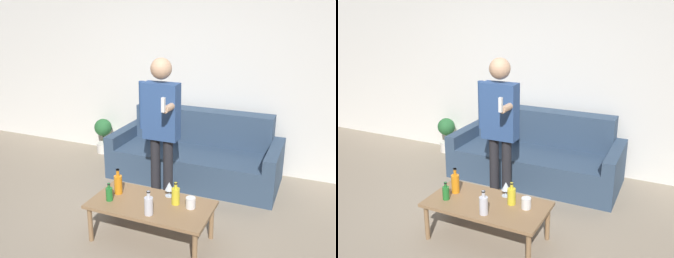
# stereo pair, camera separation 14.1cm
# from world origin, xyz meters

# --- Properties ---
(ground_plane) EXTENTS (16.00, 16.00, 0.00)m
(ground_plane) POSITION_xyz_m (0.00, 0.00, 0.00)
(ground_plane) COLOR gray
(wall_back) EXTENTS (8.00, 0.06, 2.70)m
(wall_back) POSITION_xyz_m (0.00, 2.29, 1.35)
(wall_back) COLOR silver
(wall_back) RESTS_ON ground_plane
(couch) EXTENTS (2.11, 0.89, 0.84)m
(couch) POSITION_xyz_m (0.34, 1.79, 0.29)
(couch) COLOR #334760
(couch) RESTS_ON ground_plane
(coffee_table) EXTENTS (1.13, 0.58, 0.38)m
(coffee_table) POSITION_xyz_m (0.41, 0.29, 0.34)
(coffee_table) COLOR #8E6B47
(coffee_table) RESTS_ON ground_plane
(bottle_orange) EXTENTS (0.08, 0.08, 0.21)m
(bottle_orange) POSITION_xyz_m (0.63, 0.37, 0.47)
(bottle_orange) COLOR yellow
(bottle_orange) RESTS_ON coffee_table
(bottle_green) EXTENTS (0.08, 0.08, 0.25)m
(bottle_green) POSITION_xyz_m (0.04, 0.35, 0.48)
(bottle_green) COLOR orange
(bottle_green) RESTS_ON coffee_table
(bottle_dark) EXTENTS (0.07, 0.07, 0.17)m
(bottle_dark) POSITION_xyz_m (0.03, 0.19, 0.45)
(bottle_dark) COLOR #23752D
(bottle_dark) RESTS_ON coffee_table
(bottle_yellow) EXTENTS (0.08, 0.08, 0.22)m
(bottle_yellow) POSITION_xyz_m (0.48, 0.11, 0.47)
(bottle_yellow) COLOR silver
(bottle_yellow) RESTS_ON coffee_table
(wine_glass_near) EXTENTS (0.08, 0.08, 0.15)m
(wine_glass_near) POSITION_xyz_m (0.51, 0.49, 0.48)
(wine_glass_near) COLOR silver
(wine_glass_near) RESTS_ON coffee_table
(cup_on_table) EXTENTS (0.09, 0.09, 0.10)m
(cup_on_table) POSITION_xyz_m (0.78, 0.36, 0.43)
(cup_on_table) COLOR white
(cup_on_table) RESTS_ON coffee_table
(person_standing_front) EXTENTS (0.44, 0.41, 1.63)m
(person_standing_front) POSITION_xyz_m (0.24, 0.91, 0.98)
(person_standing_front) COLOR #232328
(person_standing_front) RESTS_ON ground_plane
(potted_plant) EXTENTS (0.26, 0.26, 0.52)m
(potted_plant) POSITION_xyz_m (-1.24, 2.07, 0.30)
(potted_plant) COLOR silver
(potted_plant) RESTS_ON ground_plane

